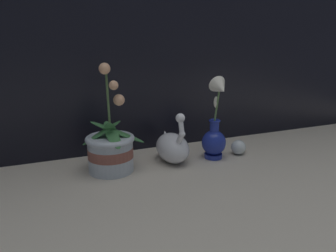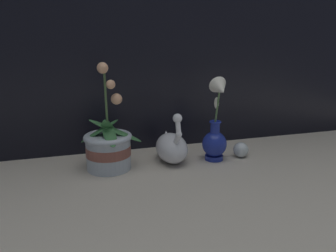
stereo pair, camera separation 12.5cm
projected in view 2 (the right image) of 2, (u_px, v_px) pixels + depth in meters
ground_plane at (181, 173)px, 1.15m from camera, size 2.80×2.80×0.00m
window_backdrop at (158, 1)px, 1.28m from camera, size 2.80×0.03×1.20m
orchid_potted_plant at (108, 146)px, 1.17m from camera, size 0.22×0.21×0.38m
swan_figurine at (171, 146)px, 1.25m from camera, size 0.12×0.21×0.20m
blue_vase at (216, 133)px, 1.25m from camera, size 0.09×0.12×0.32m
glass_sphere at (241, 150)px, 1.30m from camera, size 0.06×0.06×0.06m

